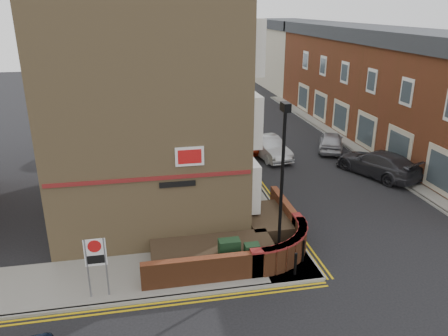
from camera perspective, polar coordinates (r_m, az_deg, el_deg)
ground at (r=16.10m, az=2.74°, el=-15.62°), size 120.00×120.00×0.00m
pavement_corner at (r=16.97m, az=-10.42°, el=-13.64°), size 13.00×3.00×0.12m
pavement_main at (r=30.58m, az=-0.72°, el=2.50°), size 2.00×32.00×0.12m
pavement_far at (r=31.76m, az=20.25°, el=1.89°), size 4.00×40.00×0.12m
kerb_side at (r=15.74m, az=-10.29°, el=-16.67°), size 13.00×0.15×0.12m
kerb_main_near at (r=30.76m, az=1.11°, el=2.61°), size 0.15×32.00×0.12m
kerb_main_far at (r=30.78m, az=17.06°, el=1.70°), size 0.15×40.00×0.12m
yellow_lines_side at (r=15.57m, az=-10.25°, el=-17.37°), size 13.00×0.28×0.01m
yellow_lines_main at (r=30.83m, az=1.57°, el=2.54°), size 0.28×32.00×0.01m
corner_building at (r=20.88m, az=-10.11°, el=11.18°), size 8.95×10.40×13.60m
garden_wall at (r=18.13m, az=0.83°, el=-11.06°), size 6.80×6.00×1.20m
lamppost at (r=15.87m, az=7.54°, el=-2.46°), size 0.25×0.50×6.30m
utility_cabinet_large at (r=16.70m, az=0.68°, el=-11.17°), size 0.80×0.45×1.20m
utility_cabinet_small at (r=16.64m, az=3.65°, el=-11.55°), size 0.55×0.40×1.10m
bollard_near at (r=16.61m, az=9.31°, el=-12.26°), size 0.11×0.11×0.90m
bollard_far at (r=17.44m, az=10.28°, el=-10.62°), size 0.11×0.11×0.90m
zone_sign at (r=15.37m, az=-16.41°, el=-11.10°), size 0.72×0.07×2.20m
far_terrace at (r=34.95m, az=19.87°, el=10.30°), size 5.40×30.40×8.00m
far_terrace_cream at (r=53.91m, az=8.41°, el=14.44°), size 5.40×12.40×8.00m
tree_near at (r=27.59m, az=-0.02°, el=10.47°), size 3.64×3.65×6.70m
tree_mid at (r=35.32m, az=-2.59°, el=13.45°), size 4.03×4.03×7.42m
tree_far at (r=43.22m, az=-4.24°, el=14.32°), size 3.81×3.81×7.00m
traffic_light_assembly at (r=38.62m, az=-2.61°, el=10.43°), size 0.20×0.16×4.20m
silver_car_near at (r=28.93m, az=5.85°, el=2.70°), size 2.25×4.53×1.43m
red_car_main at (r=30.72m, az=2.46°, el=3.92°), size 3.73×5.85×1.50m
grey_car_far at (r=27.28m, az=19.44°, el=0.58°), size 3.96×5.61×1.51m
silver_car_far at (r=31.18m, az=13.80°, el=3.43°), size 3.04×4.23×1.34m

